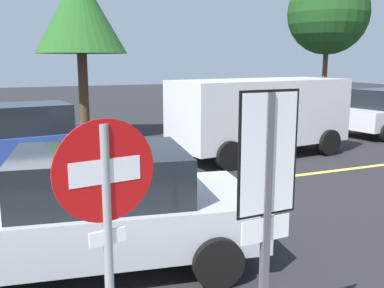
% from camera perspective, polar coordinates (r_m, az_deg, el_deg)
% --- Properties ---
extents(ground_plane, '(80.00, 80.00, 0.00)m').
position_cam_1_polar(ground_plane, '(8.80, -18.06, -7.75)').
color(ground_plane, '#262628').
extents(lane_marking_centre, '(28.00, 0.16, 0.01)m').
position_cam_1_polar(lane_marking_centre, '(9.49, 0.36, -5.80)').
color(lane_marking_centre, '#E0D14C').
extents(stop_sign, '(0.75, 0.13, 2.34)m').
position_cam_1_polar(stop_sign, '(3.27, -11.13, -9.65)').
color(stop_sign, gray).
rests_on(stop_sign, ground_plane).
extents(speed_limit_sign, '(0.54, 0.06, 2.52)m').
position_cam_1_polar(speed_limit_sign, '(3.47, 9.80, -5.54)').
color(speed_limit_sign, '#4C4C51').
rests_on(speed_limit_sign, ground_plane).
extents(white_van, '(5.41, 2.78, 2.20)m').
position_cam_1_polar(white_van, '(12.66, 8.80, 4.13)').
color(white_van, white).
rests_on(white_van, ground_plane).
extents(car_silver_near_curb, '(4.81, 2.67, 1.58)m').
position_cam_1_polar(car_silver_near_curb, '(5.98, -13.29, -8.28)').
color(car_silver_near_curb, '#B7BABF').
rests_on(car_silver_near_curb, ground_plane).
extents(car_blue_approaching, '(4.69, 2.37, 1.70)m').
position_cam_1_polar(car_blue_approaching, '(11.41, -20.43, 0.68)').
color(car_blue_approaching, '#2D479E').
rests_on(car_blue_approaching, ground_plane).
extents(tree_left_verge, '(3.09, 3.09, 5.72)m').
position_cam_1_polar(tree_left_verge, '(15.78, -14.48, 16.30)').
color(tree_left_verge, '#513823').
rests_on(tree_left_verge, ground_plane).
extents(tree_centre_verge, '(3.47, 3.47, 6.44)m').
position_cam_1_polar(tree_centre_verge, '(20.37, 17.41, 15.96)').
color(tree_centre_verge, '#513823').
rests_on(tree_centre_verge, ground_plane).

